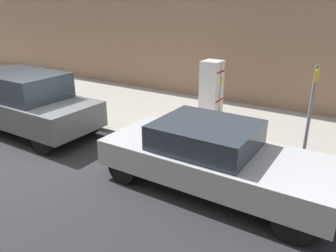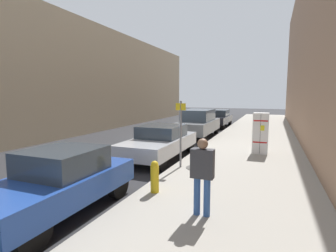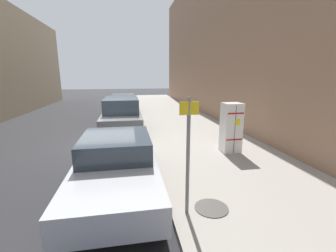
{
  "view_description": "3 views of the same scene",
  "coord_description": "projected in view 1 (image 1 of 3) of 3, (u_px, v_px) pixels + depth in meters",
  "views": [
    {
      "loc": [
        4.78,
        6.85,
        3.58
      ],
      "look_at": [
        -0.46,
        3.52,
        1.24
      ],
      "focal_mm": 35.0,
      "sensor_mm": 36.0,
      "label": 1
    },
    {
      "loc": [
        -5.06,
        14.44,
        2.66
      ],
      "look_at": [
        -0.33,
        2.68,
        1.16
      ],
      "focal_mm": 28.0,
      "sensor_mm": 36.0,
      "label": 2
    },
    {
      "loc": [
        -1.03,
        9.79,
        2.84
      ],
      "look_at": [
        -2.58,
        1.07,
        0.83
      ],
      "focal_mm": 24.0,
      "sensor_mm": 36.0,
      "label": 3
    }
  ],
  "objects": [
    {
      "name": "parked_suv_gray",
      "position": [
        24.0,
        101.0,
        9.5
      ],
      "size": [
        1.85,
        4.74,
        1.75
      ],
      "color": "slate",
      "rests_on": "ground"
    },
    {
      "name": "manhole_cover",
      "position": [
        302.0,
        161.0,
        7.6
      ],
      "size": [
        0.7,
        0.7,
        0.02
      ],
      "primitive_type": "cylinder",
      "color": "#47443F",
      "rests_on": "sidewalk_slab"
    },
    {
      "name": "sidewalk_slab",
      "position": [
        140.0,
        108.0,
        11.7
      ],
      "size": [
        4.64,
        44.0,
        0.13
      ],
      "primitive_type": "cube",
      "color": "#9E998E",
      "rests_on": "ground"
    },
    {
      "name": "ground_plane",
      "position": [
        44.0,
        150.0,
        8.47
      ],
      "size": [
        80.0,
        80.0,
        0.0
      ],
      "primitive_type": "plane",
      "color": "#28282B"
    },
    {
      "name": "parked_sedan_silver",
      "position": [
        213.0,
        156.0,
        6.54
      ],
      "size": [
        1.88,
        4.61,
        1.38
      ],
      "color": "silver",
      "rests_on": "ground"
    },
    {
      "name": "discarded_refrigerator",
      "position": [
        211.0,
        88.0,
        10.48
      ],
      "size": [
        0.64,
        0.59,
        1.77
      ],
      "color": "white",
      "rests_on": "sidewalk_slab"
    },
    {
      "name": "street_sign_post",
      "position": [
        310.0,
        115.0,
        6.67
      ],
      "size": [
        0.36,
        0.07,
        2.33
      ],
      "color": "slate",
      "rests_on": "sidewalk_slab"
    }
  ]
}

